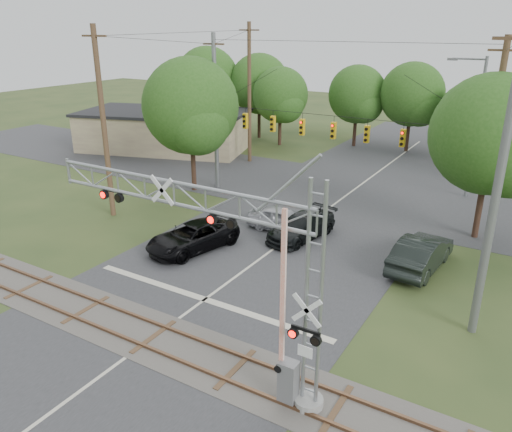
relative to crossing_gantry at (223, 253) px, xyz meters
The scene contains 14 objects.
ground 6.40m from the crossing_gantry, 156.86° to the right, with size 160.00×160.00×0.00m, color #2D3F1D.
road_main 10.40m from the crossing_gantry, 114.52° to the left, with size 14.00×90.00×0.02m, color #2C2D2F.
road_cross 23.21m from the crossing_gantry, 99.68° to the left, with size 90.00×12.00×0.02m, color #2C2D2F.
railroad_track 6.18m from the crossing_gantry, behind, with size 90.00×3.20×0.17m.
crossing_gantry is the anchor object (origin of this frame).
traffic_signal_span 18.62m from the crossing_gantry, 99.09° to the left, with size 19.34×0.36×11.50m.
pickup_black 11.93m from the crossing_gantry, 133.90° to the left, with size 2.53×5.48×1.52m, color black.
car_dark 13.75m from the crossing_gantry, 104.16° to the left, with size 2.07×5.09×1.48m, color black.
sedan_silver 14.62m from the crossing_gantry, 109.91° to the left, with size 1.74×4.33×1.47m, color #97989E.
suv_dark 13.48m from the crossing_gantry, 72.39° to the left, with size 1.88×5.39×1.78m, color black.
commercial_building 36.76m from the crossing_gantry, 134.06° to the left, with size 18.39×13.05×3.87m.
streetlight 26.31m from the crossing_gantry, 82.01° to the left, with size 2.67×0.28×10.01m.
utility_poles 21.68m from the crossing_gantry, 94.95° to the left, with size 26.12×27.81×12.68m.
treeline 32.06m from the crossing_gantry, 98.07° to the left, with size 50.99×28.19×9.96m.
Camera 1 is at (12.48, -10.62, 11.92)m, focal length 35.00 mm.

